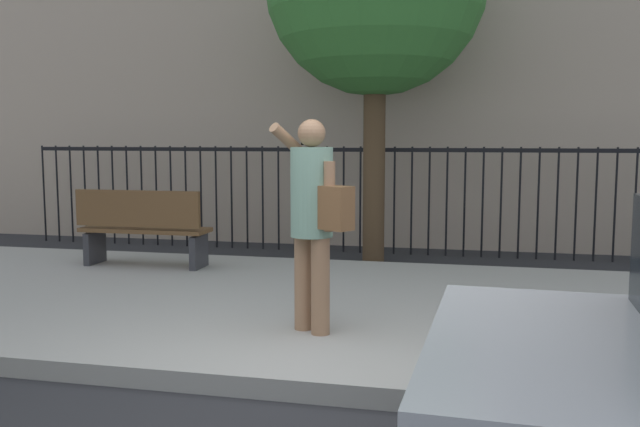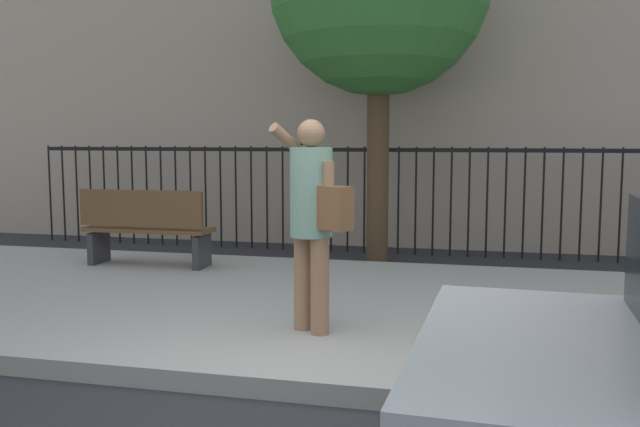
# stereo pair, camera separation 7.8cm
# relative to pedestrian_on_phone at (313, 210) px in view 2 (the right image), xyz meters

# --- Properties ---
(ground_plane) EXTENTS (60.00, 60.00, 0.00)m
(ground_plane) POSITION_rel_pedestrian_on_phone_xyz_m (0.22, -1.12, -1.15)
(ground_plane) COLOR #28282B
(sidewalk) EXTENTS (28.00, 4.40, 0.15)m
(sidewalk) POSITION_rel_pedestrian_on_phone_xyz_m (0.22, 1.08, -1.08)
(sidewalk) COLOR #9E9B93
(sidewalk) RESTS_ON ground
(iron_fence) EXTENTS (12.03, 0.04, 1.60)m
(iron_fence) POSITION_rel_pedestrian_on_phone_xyz_m (0.22, 4.78, -0.13)
(iron_fence) COLOR black
(iron_fence) RESTS_ON ground
(pedestrian_on_phone) EXTENTS (0.72, 0.63, 1.72)m
(pedestrian_on_phone) POSITION_rel_pedestrian_on_phone_xyz_m (0.00, 0.00, 0.00)
(pedestrian_on_phone) COLOR #936B4C
(pedestrian_on_phone) RESTS_ON sidewalk
(street_bench) EXTENTS (1.60, 0.45, 0.95)m
(street_bench) POSITION_rel_pedestrian_on_phone_xyz_m (-2.70, 2.28, -0.50)
(street_bench) COLOR brown
(street_bench) RESTS_ON sidewalk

